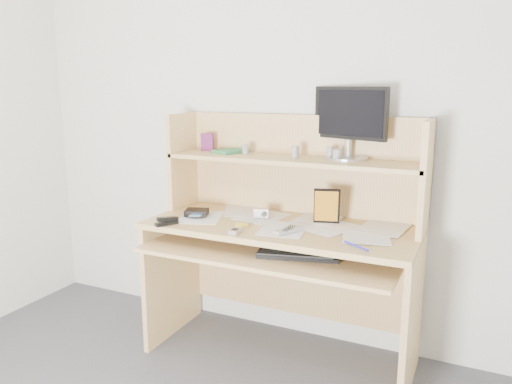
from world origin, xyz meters
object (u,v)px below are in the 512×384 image
at_px(tv_remote, 289,230).
at_px(monitor, 350,121).
at_px(desk, 286,231).
at_px(game_case, 327,206).
at_px(keyboard, 298,254).

bearing_deg(tv_remote, monitor, 88.97).
relative_size(desk, game_case, 7.45).
relative_size(desk, tv_remote, 8.77).
distance_m(desk, game_case, 0.27).
height_order(game_case, monitor, monitor).
relative_size(keyboard, game_case, 2.20).
bearing_deg(desk, monitor, 27.67).
xyz_separation_m(desk, keyboard, (0.16, -0.24, -0.03)).
xyz_separation_m(desk, tv_remote, (0.09, -0.20, 0.07)).
xyz_separation_m(desk, game_case, (0.22, 0.02, 0.16)).
bearing_deg(keyboard, game_case, 63.37).
bearing_deg(game_case, keyboard, -119.39).
xyz_separation_m(keyboard, monitor, (0.13, 0.39, 0.62)).
bearing_deg(tv_remote, keyboard, -1.98).
height_order(desk, tv_remote, desk).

